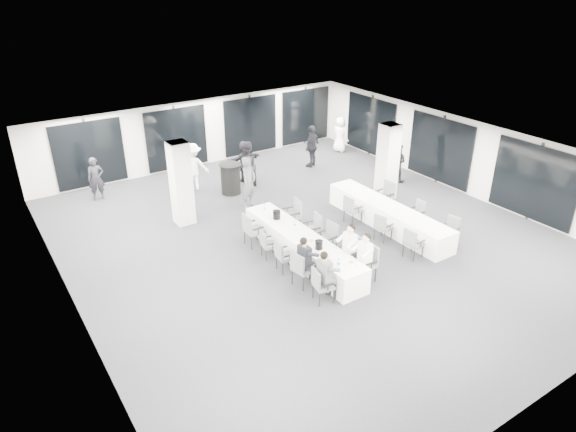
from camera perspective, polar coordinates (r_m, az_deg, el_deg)
name	(u,v)px	position (r m, az deg, el deg)	size (l,w,h in m)	color
room	(311,180)	(16.94, 2.56, 3.98)	(14.04, 16.04, 2.84)	#242429
column_left	(181,183)	(17.00, -11.80, 3.57)	(0.60, 0.60, 2.80)	silver
column_right	(388,162)	(18.88, 11.00, 5.92)	(0.60, 0.60, 2.80)	silver
banquet_table_main	(302,247)	(14.96, 1.53, -3.45)	(0.90, 5.00, 0.75)	white
banquet_table_side	(388,216)	(17.08, 11.02, -0.01)	(0.90, 5.00, 0.75)	white
cocktail_table	(231,179)	(19.35, -6.40, 4.16)	(0.83, 0.83, 1.15)	black
chair_main_left_near	(321,283)	(13.06, 3.65, -7.47)	(0.56, 0.60, 0.95)	#585C61
chair_main_left_second	(301,267)	(13.61, 1.48, -5.70)	(0.59, 0.63, 1.02)	#585C61
chair_main_left_mid	(283,254)	(14.28, -0.55, -4.29)	(0.51, 0.56, 0.93)	#585C61
chair_main_left_fourth	(267,243)	(14.94, -2.35, -3.01)	(0.49, 0.53, 0.86)	#585C61
chair_main_left_far	(251,228)	(15.56, -4.09, -1.38)	(0.53, 0.60, 1.04)	#585C61
chair_main_right_near	(368,260)	(14.04, 8.84, -4.91)	(0.55, 0.61, 1.04)	#585C61
chair_main_right_second	(352,251)	(14.45, 7.17, -3.86)	(0.53, 0.59, 1.03)	#585C61
chair_main_right_mid	(329,237)	(15.17, 4.56, -2.29)	(0.55, 0.60, 0.98)	#585C61
chair_main_right_fourth	(314,227)	(15.70, 2.89, -1.24)	(0.56, 0.60, 0.97)	#585C61
chair_main_right_far	(294,213)	(16.50, 0.63, 0.35)	(0.60, 0.64, 1.03)	#585C61
chair_side_left_near	(412,242)	(15.33, 13.63, -2.80)	(0.51, 0.56, 0.94)	#585C61
chair_side_left_mid	(382,226)	(16.11, 10.42, -1.08)	(0.53, 0.56, 0.90)	#585C61
chair_side_left_far	(351,208)	(17.05, 7.06, 0.90)	(0.51, 0.56, 0.97)	#585C61
chair_side_right_near	(451,229)	(16.48, 17.66, -1.35)	(0.52, 0.55, 0.87)	#585C61
chair_side_right_mid	(417,212)	(17.27, 14.18, 0.43)	(0.48, 0.53, 0.88)	#585C61
chair_side_right_far	(386,194)	(18.18, 10.85, 2.39)	(0.55, 0.61, 1.04)	#585C61
seated_guest_a	(327,272)	(12.99, 4.31, -6.27)	(0.50, 0.38, 1.44)	#505257
seated_guest_b	(306,257)	(13.58, 2.05, -4.63)	(0.50, 0.38, 1.44)	black
seated_guest_c	(363,255)	(13.83, 8.35, -4.32)	(0.50, 0.38, 1.44)	white
seated_guest_d	(348,245)	(14.23, 6.69, -3.27)	(0.50, 0.38, 1.44)	white
standing_guest_a	(249,179)	(17.94, -4.40, 4.10)	(0.77, 0.62, 2.12)	#505257
standing_guest_b	(247,162)	(19.56, -4.61, 5.96)	(1.02, 0.62, 2.10)	black
standing_guest_c	(193,164)	(19.74, -10.55, 5.73)	(1.34, 0.68, 2.07)	white
standing_guest_d	(312,144)	(21.82, 2.71, 8.05)	(1.19, 0.67, 2.03)	black
standing_guest_e	(340,132)	(23.84, 5.82, 9.25)	(0.88, 0.54, 1.82)	white
standing_guest_f	(245,158)	(20.38, -4.82, 6.41)	(1.70, 0.65, 1.85)	black
standing_guest_g	(96,176)	(19.86, -20.59, 4.18)	(0.66, 0.53, 1.80)	black
standing_guest_h	(397,160)	(20.73, 12.02, 6.10)	(0.84, 0.51, 1.74)	black
ice_bucket_near	(319,245)	(14.07, 3.45, -3.21)	(0.22, 0.22, 0.25)	black
ice_bucket_far	(277,215)	(15.70, -1.27, 0.14)	(0.24, 0.24, 0.27)	black
water_bottle_a	(339,263)	(13.31, 5.66, -5.17)	(0.07, 0.07, 0.23)	silver
water_bottle_b	(295,224)	(15.22, 0.76, -0.87)	(0.06, 0.06, 0.20)	silver
water_bottle_c	(264,207)	(16.27, -2.64, 0.97)	(0.07, 0.07, 0.21)	silver
plate_a	(330,260)	(13.59, 4.65, -4.95)	(0.19, 0.19, 0.03)	white
plate_b	(351,262)	(13.58, 7.06, -5.11)	(0.21, 0.21, 0.03)	white
plate_c	(311,241)	(14.51, 2.61, -2.74)	(0.22, 0.22, 0.03)	white
wine_glass	(356,261)	(13.41, 7.61, -4.93)	(0.07, 0.07, 0.19)	silver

